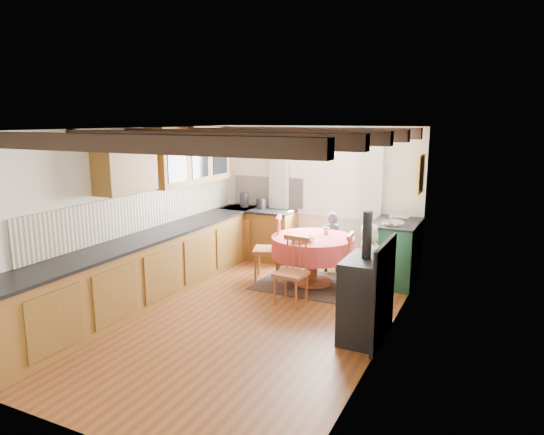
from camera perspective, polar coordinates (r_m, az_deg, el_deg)
The scene contains 40 objects.
floor at distance 6.52m, azimuth -3.10°, elevation -11.25°, with size 3.60×5.50×0.00m, color brown.
ceiling at distance 6.01m, azimuth -3.35°, elevation 10.36°, with size 3.60×5.50×0.00m, color white.
wall_back at distance 8.62m, azimuth 5.62°, elevation 2.66°, with size 3.60×0.00×2.40m, color silver.
wall_front at distance 4.06m, azimuth -22.47°, elevation -8.35°, with size 3.60×0.00×2.40m, color silver.
wall_left at distance 7.18m, azimuth -15.92°, elevation 0.48°, with size 0.00×5.50×2.40m, color silver.
wall_right at distance 5.53m, azimuth 13.36°, elevation -2.59°, with size 0.00×5.50×2.40m, color silver.
beam_a at distance 4.37m, azimuth -16.25°, elevation 8.33°, with size 3.60×0.16×0.16m, color black.
beam_b at distance 5.16m, azimuth -8.78°, elevation 9.06°, with size 3.60×0.16×0.16m, color black.
beam_c at distance 6.01m, azimuth -3.34°, elevation 9.50°, with size 3.60×0.16×0.16m, color black.
beam_d at distance 6.90m, azimuth 0.73°, elevation 9.78°, with size 3.60×0.16×0.16m, color black.
beam_e at distance 7.82m, azimuth 3.86°, elevation 9.96°, with size 3.60×0.16×0.16m, color black.
splash_left at distance 7.39m, azimuth -14.27°, elevation 0.87°, with size 0.02×4.50×0.55m, color beige.
splash_back at distance 8.99m, azimuth -0.43°, elevation 3.07°, with size 1.40×0.02×0.55m, color beige.
base_cabinet_left at distance 7.17m, azimuth -13.77°, elevation -5.69°, with size 0.60×5.30×0.88m, color brown.
base_cabinet_back at distance 8.91m, azimuth -1.50°, elevation -1.98°, with size 1.30×0.60×0.88m, color brown.
worktop_left at distance 7.04m, azimuth -13.82°, elevation -2.13°, with size 0.64×5.30×0.04m, color black.
worktop_back at distance 8.80m, azimuth -1.58°, elevation 0.90°, with size 1.30×0.64×0.04m, color black.
wall_cabinet_glass at distance 7.91m, azimuth -9.51°, elevation 7.23°, with size 0.34×1.80×0.90m, color brown.
wall_cabinet_solid at distance 6.75m, azimuth -16.84°, elevation 5.76°, with size 0.34×0.90×0.70m, color brown.
window_frame at distance 8.52m, azimuth 6.27°, elevation 5.25°, with size 1.34×0.03×1.54m, color white.
window_pane at distance 8.53m, azimuth 6.28°, elevation 5.26°, with size 1.20×0.01×1.40m, color white.
curtain_left at distance 8.83m, azimuth 0.80°, elevation 2.26°, with size 0.35×0.10×2.10m, color beige.
curtain_right at distance 8.27m, azimuth 11.56°, elevation 1.40°, with size 0.35×0.10×2.10m, color beige.
curtain_rod at distance 8.40m, azimuth 6.16°, elevation 9.27°, with size 0.03×0.03×2.00m, color black.
wall_picture at distance 7.69m, azimuth 17.04°, elevation 4.89°, with size 0.04×0.50×0.60m, color gold.
wall_plate at distance 8.23m, azimuth 12.52°, elevation 5.53°, with size 0.30×0.30×0.02m, color silver.
rug at distance 7.62m, azimuth 4.72°, elevation -7.79°, with size 1.64×1.28×0.01m, color #321E1A.
dining_table at distance 7.50m, azimuth 4.77°, elevation -5.09°, with size 1.26×1.26×0.76m, color #B33C29, non-canonical shape.
chair_near at distance 6.68m, azimuth 2.22°, elevation -6.34°, with size 0.40×0.42×0.94m, color brown, non-canonical shape.
chair_left at distance 7.72m, azimuth -0.55°, elevation -3.53°, with size 0.44×0.46×1.03m, color brown, non-canonical shape.
chair_right at distance 7.18m, azimuth 10.33°, elevation -5.42°, with size 0.39×0.41×0.90m, color brown, non-canonical shape.
aga_range at distance 7.84m, azimuth 14.21°, elevation -3.85°, with size 0.69×1.06×0.98m, color #1D482F, non-canonical shape.
cast_iron_stove at distance 5.68m, azimuth 10.91°, elevation -6.80°, with size 0.45×0.75×1.51m, color black, non-canonical shape.
child_far at distance 8.14m, azimuth 7.01°, elevation -2.87°, with size 0.37×0.24×1.02m, color #32424B.
child_right at distance 7.31m, azimuth 11.26°, elevation -4.61°, with size 0.51×0.33×1.03m, color beige.
bowl_a at distance 7.05m, azimuth 3.05°, elevation -2.71°, with size 0.23×0.23×0.06m, color silver.
bowl_b at distance 7.10m, azimuth 4.20°, elevation -2.61°, with size 0.20×0.20×0.06m, color silver.
cup at distance 7.62m, azimuth 6.36°, elevation -1.49°, with size 0.11×0.11×0.10m, color silver.
canister_tall at distance 8.93m, azimuth -3.27°, elevation 2.05°, with size 0.16×0.16×0.27m, color #262628.
canister_wide at distance 8.79m, azimuth -1.31°, elevation 1.65°, with size 0.17×0.17×0.19m, color #262628.
Camera 1 is at (2.91, -5.26, 2.52)m, focal length 32.08 mm.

